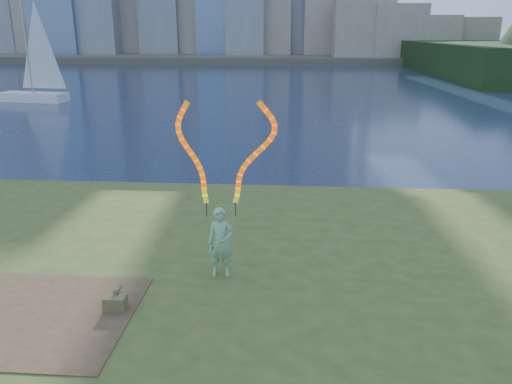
{
  "coord_description": "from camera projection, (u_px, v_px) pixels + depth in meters",
  "views": [
    {
      "loc": [
        2.12,
        -10.53,
        5.57
      ],
      "look_at": [
        1.28,
        1.0,
        1.82
      ],
      "focal_mm": 35.0,
      "sensor_mm": 36.0,
      "label": 1
    }
  ],
  "objects": [
    {
      "name": "far_shore",
      "position": [
        283.0,
        56.0,
        101.79
      ],
      "size": [
        320.0,
        40.0,
        1.2
      ],
      "primitive_type": "cube",
      "color": "#474234",
      "rests_on": "ground"
    },
    {
      "name": "grassy_knoll",
      "position": [
        177.0,
        316.0,
        9.57
      ],
      "size": [
        20.0,
        18.0,
        0.8
      ],
      "color": "#3C4C1B",
      "rests_on": "ground"
    },
    {
      "name": "canvas_bag",
      "position": [
        115.0,
        302.0,
        8.89
      ],
      "size": [
        0.39,
        0.44,
        0.37
      ],
      "rotation": [
        0.0,
        0.0,
        0.01
      ],
      "color": "#4D4A29",
      "rests_on": "grassy_knoll"
    },
    {
      "name": "ground",
      "position": [
        199.0,
        276.0,
        11.85
      ],
      "size": [
        320.0,
        320.0,
        0.0
      ],
      "primitive_type": "plane",
      "color": "#17233B",
      "rests_on": "ground"
    },
    {
      "name": "sailboat",
      "position": [
        35.0,
        83.0,
        40.5
      ],
      "size": [
        5.96,
        2.58,
        8.94
      ],
      "rotation": [
        0.0,
        0.0,
        -0.15
      ],
      "color": "silver",
      "rests_on": "ground"
    },
    {
      "name": "woman_with_ribbons",
      "position": [
        220.0,
        207.0,
        9.81
      ],
      "size": [
        1.97,
        0.4,
        3.85
      ],
      "rotation": [
        0.0,
        0.0,
        0.1
      ],
      "color": "#1D7827",
      "rests_on": "grassy_knoll"
    },
    {
      "name": "dirt_patch",
      "position": [
        40.0,
        316.0,
        8.72
      ],
      "size": [
        3.2,
        3.0,
        0.02
      ],
      "primitive_type": "cube",
      "color": "#47331E",
      "rests_on": "grassy_knoll"
    }
  ]
}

